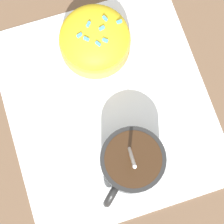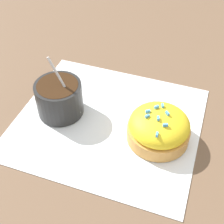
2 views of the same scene
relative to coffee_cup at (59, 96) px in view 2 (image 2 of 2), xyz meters
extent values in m
plane|color=brown|center=(0.08, 0.00, -0.03)|extent=(3.00, 3.00, 0.00)
cube|color=white|center=(0.08, 0.00, -0.03)|extent=(0.31, 0.28, 0.00)
cylinder|color=black|center=(0.00, 0.00, 0.00)|extent=(0.08, 0.08, 0.06)
cylinder|color=#331E0F|center=(0.00, 0.00, 0.02)|extent=(0.07, 0.07, 0.01)
torus|color=black|center=(-0.03, 0.03, 0.00)|extent=(0.03, 0.03, 0.04)
ellipsoid|color=silver|center=(-0.02, 0.00, -0.02)|extent=(0.03, 0.02, 0.01)
cylinder|color=silver|center=(0.01, 0.00, 0.03)|extent=(0.05, 0.02, 0.09)
cylinder|color=#D19347|center=(0.17, -0.02, -0.02)|extent=(0.10, 0.10, 0.02)
ellipsoid|color=yellow|center=(0.17, -0.02, 0.00)|extent=(0.09, 0.09, 0.04)
cube|color=#4C99EA|center=(0.17, -0.05, 0.01)|extent=(0.00, 0.01, 0.00)
cube|color=#4C99EA|center=(0.18, -0.01, 0.02)|extent=(0.01, 0.01, 0.00)
cube|color=#4C99EA|center=(0.16, -0.01, 0.02)|extent=(0.01, 0.01, 0.00)
cube|color=#4C99EA|center=(0.15, -0.02, 0.02)|extent=(0.01, 0.01, 0.00)
cube|color=#4C99EA|center=(0.17, -0.03, 0.02)|extent=(0.00, 0.01, 0.00)
cube|color=#4C99EA|center=(0.18, -0.03, 0.02)|extent=(0.01, 0.01, 0.00)
cube|color=#4C99EA|center=(0.17, 0.00, 0.02)|extent=(0.00, 0.01, 0.00)
cube|color=#4C99EA|center=(0.15, -0.01, 0.02)|extent=(0.01, 0.01, 0.00)
camera|label=1|loc=(-0.03, 0.04, 0.45)|focal=60.00mm
camera|label=2|loc=(0.19, -0.34, 0.34)|focal=50.00mm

